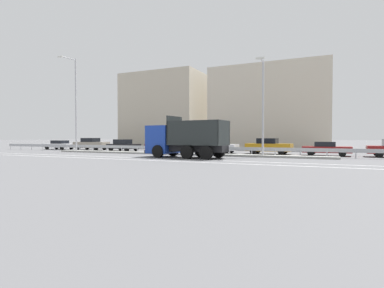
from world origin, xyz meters
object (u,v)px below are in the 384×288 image
median_road_sign (181,142)px  parked_car_2 (123,145)px  parked_car_0 (59,145)px  street_lamp_1 (263,103)px  parked_car_6 (326,149)px  street_lamp_0 (75,101)px  parked_car_4 (216,146)px  dump_truck (177,141)px  parked_car_1 (91,144)px  parked_car_5 (269,146)px  parked_car_3 (166,146)px

median_road_sign → parked_car_2: median_road_sign is taller
median_road_sign → parked_car_0: 21.01m
street_lamp_1 → parked_car_2: 18.52m
parked_car_0 → parked_car_2: bearing=-91.6°
parked_car_6 → street_lamp_0: bearing=-79.2°
parked_car_6 → parked_car_4: bearing=-91.1°
median_road_sign → street_lamp_0: 14.00m
parked_car_2 → parked_car_4: bearing=96.3°
street_lamp_1 → parked_car_6: size_ratio=1.98×
dump_truck → parked_car_1: bearing=69.5°
parked_car_1 → parked_car_4: (17.50, -0.20, -0.09)m
parked_car_1 → parked_car_6: (28.19, -0.64, -0.13)m
median_road_sign → parked_car_6: median_road_sign is taller
street_lamp_0 → parked_car_0: bearing=149.6°
parked_car_0 → parked_car_2: parked_car_2 is taller
parked_car_5 → parked_car_6: parked_car_5 is taller
street_lamp_0 → dump_truck: bearing=-11.4°
street_lamp_1 → parked_car_0: (-28.36, 4.22, -3.87)m
street_lamp_0 → parked_car_6: street_lamp_0 is taller
median_road_sign → parked_car_5: size_ratio=0.50×
dump_truck → parked_car_6: 13.53m
street_lamp_0 → parked_car_5: bearing=13.6°
parked_car_1 → parked_car_6: parked_car_1 is taller
parked_car_4 → parked_car_2: bearing=93.7°
dump_truck → median_road_sign: 3.45m
parked_car_2 → median_road_sign: bearing=72.0°
parked_car_3 → parked_car_5: bearing=-86.5°
parked_car_6 → street_lamp_1: bearing=-47.8°
parked_car_0 → street_lamp_1: bearing=-100.1°
median_road_sign → parked_car_4: bearing=66.7°
parked_car_2 → parked_car_3: size_ratio=0.89×
parked_car_1 → parked_car_5: size_ratio=1.04×
street_lamp_0 → parked_car_1: (-2.34, 4.98, -4.96)m
median_road_sign → street_lamp_0: street_lamp_0 is taller
dump_truck → median_road_sign: dump_truck is taller
parked_car_1 → street_lamp_0: bearing=22.7°
street_lamp_1 → parked_car_2: bearing=166.6°
parked_car_2 → parked_car_5: (17.26, 0.66, 0.08)m
parked_car_0 → parked_car_6: bearing=-91.6°
parked_car_2 → parked_car_5: parked_car_5 is taller
street_lamp_0 → parked_car_4: size_ratio=2.29×
median_road_sign → parked_car_5: median_road_sign is taller
street_lamp_0 → parked_car_2: street_lamp_0 is taller
parked_car_1 → parked_car_4: size_ratio=1.03×
parked_car_1 → parked_car_4: bearing=86.9°
parked_car_0 → parked_car_4: parked_car_4 is taller
street_lamp_1 → parked_car_5: (-0.38, 4.88, -3.73)m
street_lamp_0 → parked_car_0: (-7.38, 4.33, -5.10)m
parked_car_3 → parked_car_4: size_ratio=1.01×
dump_truck → parked_car_5: 10.03m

